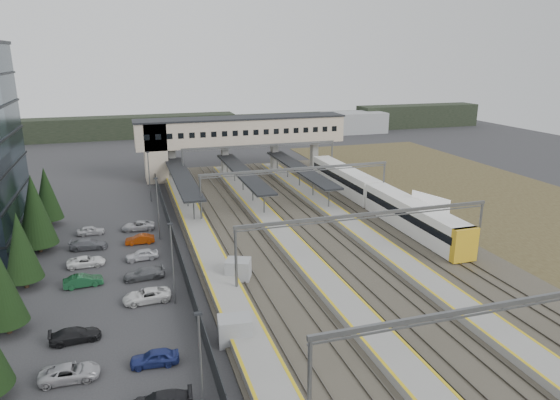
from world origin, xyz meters
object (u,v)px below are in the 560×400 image
object	(u,v)px
footbridge	(228,135)
billboard	(430,207)
train	(375,196)
relay_cabin_near	(235,330)
relay_cabin_far	(238,270)

from	to	relation	value
footbridge	billboard	world-z (taller)	footbridge
footbridge	train	world-z (taller)	footbridge
footbridge	billboard	distance (m)	44.34
relay_cabin_near	train	world-z (taller)	train
relay_cabin_far	billboard	bearing A→B (deg)	13.80
train	billboard	xyz separation A→B (m)	(2.18, -10.83, 1.24)
relay_cabin_far	billboard	distance (m)	28.18
relay_cabin_near	relay_cabin_far	world-z (taller)	relay_cabin_far
relay_cabin_near	footbridge	distance (m)	59.74
train	footbridge	bearing A→B (deg)	119.14
train	billboard	world-z (taller)	billboard
relay_cabin_far	footbridge	world-z (taller)	footbridge
relay_cabin_far	train	size ratio (longest dim) A/B	0.07
relay_cabin_far	train	world-z (taller)	train
relay_cabin_near	train	xyz separation A→B (m)	(28.00, 28.96, 1.11)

